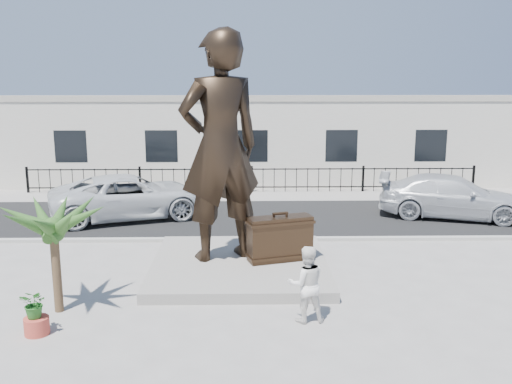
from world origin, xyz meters
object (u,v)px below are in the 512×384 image
at_px(statue, 220,147).
at_px(tourist, 306,284).
at_px(car_white, 130,196).
at_px(suitcase, 280,239).

relative_size(statue, tourist, 3.63).
relative_size(statue, car_white, 1.07).
bearing_deg(suitcase, statue, 153.16).
relative_size(tourist, car_white, 0.29).
distance_m(statue, car_white, 7.69).
bearing_deg(car_white, statue, -165.28).
height_order(suitcase, car_white, car_white).
relative_size(statue, suitcase, 3.56).
bearing_deg(statue, tourist, 96.32).
height_order(tourist, car_white, tourist).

